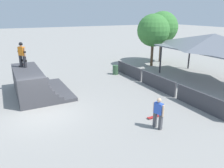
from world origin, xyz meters
TOP-DOWN VIEW (x-y plane):
  - ground_plane at (0.00, 0.00)m, footprint 160.00×160.00m
  - quarter_pipe_ramp at (-3.53, -0.01)m, footprint 5.00×3.48m
  - skater_on_deck at (-4.42, -0.44)m, footprint 0.69×0.58m
  - skateboard_on_deck at (-4.98, -0.53)m, footprint 0.85×0.44m
  - bystander_walking at (4.12, 4.70)m, footprint 0.65×0.31m
  - skateboard_on_ground at (3.13, 5.22)m, footprint 0.26×0.84m
  - barrier_fence at (-0.55, 8.36)m, footprint 11.99×0.12m
  - pavilion_shelter at (-0.19, 13.45)m, footprint 9.61×4.33m
  - tree_beside_pavilion at (-8.30, 14.86)m, footprint 3.51×3.51m
  - tree_far_back at (-6.97, 12.64)m, footprint 3.33×3.33m
  - trash_bin at (-5.69, 7.54)m, footprint 0.52×0.52m

SIDE VIEW (x-z plane):
  - ground_plane at x=0.00m, z-range 0.00..0.00m
  - skateboard_on_ground at x=3.13m, z-range 0.01..0.10m
  - trash_bin at x=-5.69m, z-range 0.00..0.85m
  - barrier_fence at x=-0.55m, z-range 0.00..1.05m
  - quarter_pipe_ramp at x=-3.53m, z-range -0.12..1.71m
  - bystander_walking at x=4.12m, z-range 0.09..1.69m
  - skateboard_on_deck at x=-4.98m, z-range 1.85..1.93m
  - skater_on_deck at x=-4.42m, z-range 1.96..3.71m
  - pavilion_shelter at x=-0.19m, z-range 1.26..5.19m
  - tree_far_back at x=-6.97m, z-range 1.03..6.45m
  - tree_beside_pavilion at x=-8.30m, z-range 1.07..6.75m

